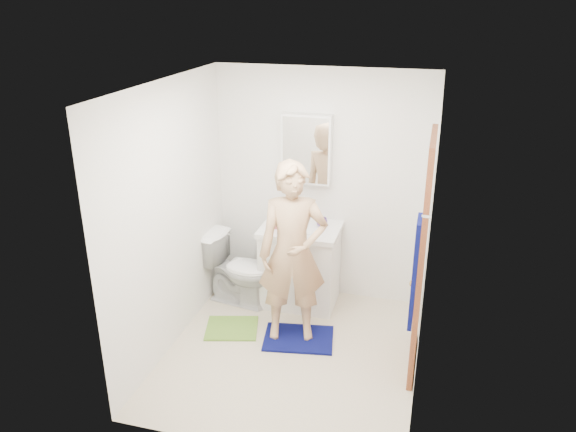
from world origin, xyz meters
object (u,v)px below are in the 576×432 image
object	(u,v)px
soap_dispenser	(278,219)
toothbrush_cup	(322,222)
towel	(415,272)
vanity_cabinet	(300,267)
toilet	(239,269)
medicine_cabinet	(307,149)
man	(293,253)

from	to	relation	value
soap_dispenser	toothbrush_cup	world-z (taller)	soap_dispenser
soap_dispenser	towel	bearing A→B (deg)	-45.25
towel	soap_dispenser	xyz separation A→B (m)	(-1.40, 1.41, -0.30)
vanity_cabinet	toilet	size ratio (longest dim) A/B	1.07
vanity_cabinet	soap_dispenser	bearing A→B (deg)	-160.41
vanity_cabinet	medicine_cabinet	distance (m)	1.22
soap_dispenser	man	world-z (taller)	man
vanity_cabinet	towel	xyz separation A→B (m)	(1.18, -1.48, 0.85)
medicine_cabinet	toilet	distance (m)	1.42
medicine_cabinet	soap_dispenser	bearing A→B (deg)	-125.60
medicine_cabinet	toothbrush_cup	distance (m)	0.75
medicine_cabinet	towel	bearing A→B (deg)	-55.39
toothbrush_cup	man	bearing A→B (deg)	-98.76
toilet	man	xyz separation A→B (m)	(0.70, -0.48, 0.50)
man	toilet	bearing A→B (deg)	129.81
medicine_cabinet	toothbrush_cup	world-z (taller)	medicine_cabinet
toothbrush_cup	man	distance (m)	0.73
toilet	soap_dispenser	world-z (taller)	soap_dispenser
towel	toothbrush_cup	size ratio (longest dim) A/B	7.24
toilet	soap_dispenser	distance (m)	0.70
vanity_cabinet	medicine_cabinet	world-z (taller)	medicine_cabinet
vanity_cabinet	toilet	xyz separation A→B (m)	(-0.61, -0.16, -0.03)
man	toothbrush_cup	bearing A→B (deg)	65.71
vanity_cabinet	soap_dispenser	distance (m)	0.59
vanity_cabinet	toothbrush_cup	xyz separation A→B (m)	(0.20, 0.08, 0.49)
vanity_cabinet	man	size ratio (longest dim) A/B	0.47
towel	man	bearing A→B (deg)	142.40
toilet	man	distance (m)	0.98
medicine_cabinet	vanity_cabinet	bearing A→B (deg)	-90.00
vanity_cabinet	soap_dispenser	size ratio (longest dim) A/B	4.06
vanity_cabinet	toothbrush_cup	bearing A→B (deg)	21.83
vanity_cabinet	medicine_cabinet	xyz separation A→B (m)	(0.00, 0.22, 1.20)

